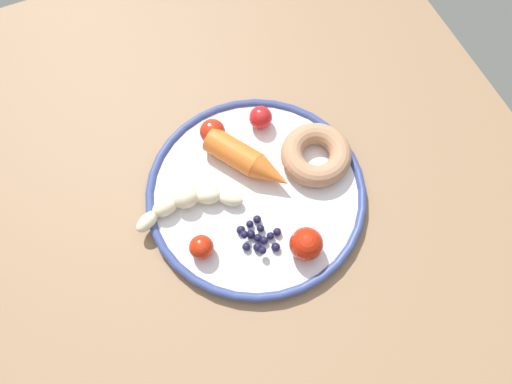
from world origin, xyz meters
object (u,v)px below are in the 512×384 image
object	(u,v)px
tomato_extra	(261,118)
blueberry_pile	(258,236)
tomato_near	(306,244)
tomato_mid	(201,247)
banana	(187,202)
plate	(256,193)
tomato_far	(212,132)
donut	(316,155)
carrot_orange	(249,161)
dining_table	(253,226)

from	to	relation	value
tomato_extra	blueberry_pile	bearing A→B (deg)	-24.62
tomato_near	tomato_mid	xyz separation A→B (m)	(-0.05, -0.12, -0.01)
banana	tomato_extra	size ratio (longest dim) A/B	4.58
tomato_mid	tomato_extra	xyz separation A→B (m)	(-0.15, 0.15, 0.00)
plate	tomato_far	world-z (taller)	tomato_far
banana	donut	size ratio (longest dim) A/B	1.56
blueberry_pile	donut	bearing A→B (deg)	122.03
banana	tomato_far	world-z (taller)	tomato_far
tomato_far	tomato_near	bearing A→B (deg)	13.48
carrot_orange	blueberry_pile	bearing A→B (deg)	-16.42
plate	banana	distance (m)	0.10
donut	tomato_extra	xyz separation A→B (m)	(-0.09, -0.05, 0.00)
tomato_extra	carrot_orange	bearing A→B (deg)	-36.56
tomato_near	carrot_orange	bearing A→B (deg)	-171.85
dining_table	blueberry_pile	distance (m)	0.13
dining_table	plate	world-z (taller)	plate
tomato_near	donut	bearing A→B (deg)	148.23
plate	tomato_near	bearing A→B (deg)	14.45
tomato_mid	donut	bearing A→B (deg)	108.00
dining_table	banana	xyz separation A→B (m)	(-0.02, -0.08, 0.12)
plate	carrot_orange	world-z (taller)	carrot_orange
banana	tomato_far	bearing A→B (deg)	140.42
dining_table	banana	distance (m)	0.15
tomato_near	tomato_extra	size ratio (longest dim) A/B	1.30
carrot_orange	tomato_near	distance (m)	0.14
carrot_orange	tomato_far	size ratio (longest dim) A/B	3.50
dining_table	tomato_far	bearing A→B (deg)	-172.64
dining_table	donut	world-z (taller)	donut
tomato_near	tomato_mid	size ratio (longest dim) A/B	1.35
banana	tomato_far	xyz separation A→B (m)	(-0.09, 0.07, 0.01)
carrot_orange	tomato_far	world-z (taller)	same
carrot_orange	tomato_near	bearing A→B (deg)	8.15
tomato_extra	tomato_near	bearing A→B (deg)	-6.73
tomato_mid	tomato_extra	world-z (taller)	tomato_extra
banana	carrot_orange	distance (m)	0.10
dining_table	tomato_near	size ratio (longest dim) A/B	22.56
carrot_orange	tomato_extra	size ratio (longest dim) A/B	3.82
tomato_near	tomato_far	distance (m)	0.21
banana	blueberry_pile	size ratio (longest dim) A/B	2.71
banana	tomato_mid	xyz separation A→B (m)	(0.07, -0.00, 0.00)
dining_table	blueberry_pile	size ratio (longest dim) A/B	17.39
dining_table	tomato_mid	xyz separation A→B (m)	(0.04, -0.09, 0.12)
dining_table	tomato_far	distance (m)	0.17
carrot_orange	donut	bearing A→B (deg)	73.75
tomato_far	banana	bearing A→B (deg)	-39.58
plate	banana	size ratio (longest dim) A/B	1.98
carrot_orange	tomato_extra	bearing A→B (deg)	143.44
banana	tomato_mid	world-z (taller)	tomato_mid
banana	blueberry_pile	world-z (taller)	banana
tomato_near	dining_table	bearing A→B (deg)	-159.75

